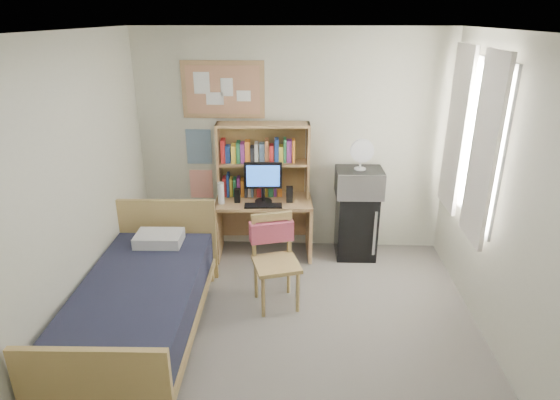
{
  "coord_description": "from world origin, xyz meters",
  "views": [
    {
      "loc": [
        0.13,
        -3.24,
        2.71
      ],
      "look_at": [
        -0.09,
        1.2,
        0.94
      ],
      "focal_mm": 30.0,
      "sensor_mm": 36.0,
      "label": 1
    }
  ],
  "objects_px": {
    "speaker_right": "(290,194)",
    "desk_fan": "(361,156)",
    "microwave": "(359,182)",
    "bed": "(141,310)",
    "speaker_left": "(237,195)",
    "monitor": "(263,183)",
    "bulletin_board": "(223,90)",
    "desk": "(264,227)",
    "mini_fridge": "(356,225)",
    "desk_chair": "(276,263)"
  },
  "relations": [
    {
      "from": "speaker_right",
      "to": "desk_fan",
      "type": "relative_size",
      "value": 0.57
    },
    {
      "from": "microwave",
      "to": "desk_fan",
      "type": "relative_size",
      "value": 1.62
    },
    {
      "from": "bed",
      "to": "desk_fan",
      "type": "relative_size",
      "value": 6.27
    },
    {
      "from": "speaker_left",
      "to": "monitor",
      "type": "bearing_deg",
      "value": -0.0
    },
    {
      "from": "bulletin_board",
      "to": "speaker_right",
      "type": "relative_size",
      "value": 5.09
    },
    {
      "from": "monitor",
      "to": "desk_fan",
      "type": "bearing_deg",
      "value": 0.58
    },
    {
      "from": "desk",
      "to": "mini_fridge",
      "type": "xyz_separation_m",
      "value": [
        1.09,
        0.04,
        0.04
      ]
    },
    {
      "from": "desk_chair",
      "to": "desk_fan",
      "type": "height_order",
      "value": "desk_fan"
    },
    {
      "from": "desk_chair",
      "to": "microwave",
      "type": "height_order",
      "value": "microwave"
    },
    {
      "from": "bed",
      "to": "bulletin_board",
      "type": "bearing_deg",
      "value": 73.84
    },
    {
      "from": "speaker_left",
      "to": "speaker_right",
      "type": "distance_m",
      "value": 0.6
    },
    {
      "from": "speaker_left",
      "to": "microwave",
      "type": "relative_size",
      "value": 0.31
    },
    {
      "from": "mini_fridge",
      "to": "monitor",
      "type": "distance_m",
      "value": 1.22
    },
    {
      "from": "bed",
      "to": "desk_fan",
      "type": "xyz_separation_m",
      "value": [
        2.05,
        1.66,
        0.97
      ]
    },
    {
      "from": "desk_chair",
      "to": "desk",
      "type": "bearing_deg",
      "value": 84.05
    },
    {
      "from": "mini_fridge",
      "to": "bed",
      "type": "distance_m",
      "value": 2.65
    },
    {
      "from": "monitor",
      "to": "desk_fan",
      "type": "height_order",
      "value": "desk_fan"
    },
    {
      "from": "mini_fridge",
      "to": "speaker_right",
      "type": "xyz_separation_m",
      "value": [
        -0.79,
        -0.08,
        0.4
      ]
    },
    {
      "from": "desk",
      "to": "monitor",
      "type": "bearing_deg",
      "value": -90.0
    },
    {
      "from": "bed",
      "to": "monitor",
      "type": "relative_size",
      "value": 4.47
    },
    {
      "from": "bed",
      "to": "speaker_left",
      "type": "height_order",
      "value": "speaker_left"
    },
    {
      "from": "mini_fridge",
      "to": "monitor",
      "type": "relative_size",
      "value": 1.71
    },
    {
      "from": "desk",
      "to": "desk_chair",
      "type": "relative_size",
      "value": 1.21
    },
    {
      "from": "bulletin_board",
      "to": "speaker_left",
      "type": "height_order",
      "value": "bulletin_board"
    },
    {
      "from": "bulletin_board",
      "to": "microwave",
      "type": "xyz_separation_m",
      "value": [
        1.56,
        -0.26,
        -0.99
      ]
    },
    {
      "from": "speaker_left",
      "to": "desk",
      "type": "bearing_deg",
      "value": 11.31
    },
    {
      "from": "desk_chair",
      "to": "microwave",
      "type": "relative_size",
      "value": 1.76
    },
    {
      "from": "mini_fridge",
      "to": "speaker_left",
      "type": "relative_size",
      "value": 4.78
    },
    {
      "from": "bed",
      "to": "monitor",
      "type": "distance_m",
      "value": 1.96
    },
    {
      "from": "bed",
      "to": "desk",
      "type": "bearing_deg",
      "value": 57.82
    },
    {
      "from": "bed",
      "to": "monitor",
      "type": "xyz_separation_m",
      "value": [
        0.96,
        1.58,
        0.65
      ]
    },
    {
      "from": "speaker_right",
      "to": "speaker_left",
      "type": "bearing_deg",
      "value": 180.0
    },
    {
      "from": "desk",
      "to": "desk_fan",
      "type": "height_order",
      "value": "desk_fan"
    },
    {
      "from": "bulletin_board",
      "to": "microwave",
      "type": "height_order",
      "value": "bulletin_board"
    },
    {
      "from": "bed",
      "to": "microwave",
      "type": "height_order",
      "value": "microwave"
    },
    {
      "from": "speaker_left",
      "to": "microwave",
      "type": "bearing_deg",
      "value": 0.45
    },
    {
      "from": "mini_fridge",
      "to": "bed",
      "type": "bearing_deg",
      "value": -142.15
    },
    {
      "from": "bulletin_board",
      "to": "mini_fridge",
      "type": "relative_size",
      "value": 1.21
    },
    {
      "from": "bed",
      "to": "microwave",
      "type": "distance_m",
      "value": 2.72
    },
    {
      "from": "desk_chair",
      "to": "mini_fridge",
      "type": "distance_m",
      "value": 1.42
    },
    {
      "from": "speaker_right",
      "to": "bed",
      "type": "bearing_deg",
      "value": -131.94
    },
    {
      "from": "bed",
      "to": "speaker_left",
      "type": "relative_size",
      "value": 12.51
    },
    {
      "from": "desk_chair",
      "to": "mini_fridge",
      "type": "height_order",
      "value": "desk_chair"
    },
    {
      "from": "desk",
      "to": "monitor",
      "type": "height_order",
      "value": "monitor"
    },
    {
      "from": "monitor",
      "to": "speaker_right",
      "type": "height_order",
      "value": "monitor"
    },
    {
      "from": "desk_chair",
      "to": "speaker_right",
      "type": "height_order",
      "value": "desk_chair"
    },
    {
      "from": "mini_fridge",
      "to": "desk_chair",
      "type": "bearing_deg",
      "value": -130.1
    },
    {
      "from": "microwave",
      "to": "desk_fan",
      "type": "distance_m",
      "value": 0.32
    },
    {
      "from": "desk",
      "to": "desk_fan",
      "type": "xyz_separation_m",
      "value": [
        1.09,
        0.02,
        0.9
      ]
    },
    {
      "from": "mini_fridge",
      "to": "speaker_left",
      "type": "xyz_separation_m",
      "value": [
        -1.39,
        -0.12,
        0.39
      ]
    }
  ]
}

